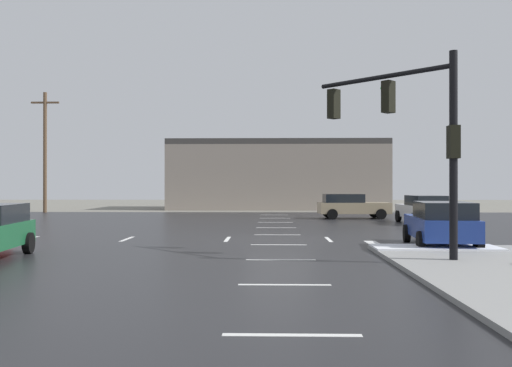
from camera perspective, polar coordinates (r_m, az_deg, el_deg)
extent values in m
plane|color=slate|center=(22.05, 2.26, -5.81)|extent=(120.00, 120.00, 0.00)
cube|color=#232326|center=(22.05, 2.26, -5.78)|extent=(44.00, 44.00, 0.02)
cube|color=white|center=(18.82, 17.94, -6.25)|extent=(4.00, 1.60, 0.06)
cube|color=silver|center=(8.23, 3.72, -15.26)|extent=(2.00, 0.15, 0.01)
cube|color=silver|center=(12.13, 2.95, -10.34)|extent=(2.00, 0.15, 0.01)
cube|color=silver|center=(16.09, 2.57, -7.82)|extent=(2.00, 0.15, 0.01)
cube|color=silver|center=(20.06, 2.34, -6.30)|extent=(2.00, 0.15, 0.01)
cube|color=silver|center=(24.04, 2.19, -5.28)|extent=(2.00, 0.15, 0.01)
cube|color=silver|center=(28.02, 2.08, -4.55)|extent=(2.00, 0.15, 0.01)
cube|color=silver|center=(32.01, 2.00, -4.01)|extent=(2.00, 0.15, 0.01)
cube|color=silver|center=(36.00, 1.94, -3.58)|extent=(2.00, 0.15, 0.01)
cube|color=silver|center=(40.00, 1.89, -3.24)|extent=(2.00, 0.15, 0.01)
cube|color=silver|center=(24.08, -22.39, -5.26)|extent=(0.15, 2.00, 0.01)
cube|color=silver|center=(22.77, -13.10, -5.57)|extent=(0.15, 2.00, 0.01)
cube|color=silver|center=(22.11, -2.96, -5.73)|extent=(0.15, 2.00, 0.01)
cube|color=silver|center=(22.17, 7.46, -5.71)|extent=(0.15, 2.00, 0.01)
cube|color=silver|center=(22.93, 17.50, -5.52)|extent=(0.15, 2.00, 0.01)
cube|color=silver|center=(18.47, 13.45, -6.83)|extent=(0.45, 7.00, 0.01)
cylinder|color=black|center=(16.03, 19.60, 2.76)|extent=(0.22, 0.22, 5.69)
cylinder|color=black|center=(17.45, 12.78, 10.60)|extent=(3.34, 3.30, 0.14)
cube|color=black|center=(17.22, 13.42, 8.64)|extent=(0.45, 0.45, 0.95)
sphere|color=#19D833|center=(17.35, 12.96, 9.52)|extent=(0.20, 0.20, 0.20)
cube|color=black|center=(18.40, 7.98, 8.07)|extent=(0.45, 0.45, 0.95)
sphere|color=#19D833|center=(18.54, 7.59, 8.90)|extent=(0.20, 0.20, 0.20)
cube|color=black|center=(16.05, 19.60, 4.03)|extent=(0.28, 0.36, 0.90)
cube|color=gray|center=(51.06, 2.20, 0.58)|extent=(19.32, 8.00, 5.66)
cube|color=#3F3D3A|center=(51.19, 2.20, 4.03)|extent=(19.32, 8.00, 0.50)
cube|color=white|center=(32.42, 16.65, -2.75)|extent=(2.00, 4.58, 0.70)
cube|color=black|center=(31.75, 17.02, -1.68)|extent=(1.76, 2.55, 0.55)
cylinder|color=black|center=(33.64, 14.39, -3.26)|extent=(0.25, 0.67, 0.66)
cylinder|color=black|center=(34.16, 17.31, -3.21)|extent=(0.25, 0.67, 0.66)
cylinder|color=black|center=(30.71, 15.92, -3.55)|extent=(0.25, 0.67, 0.66)
cylinder|color=black|center=(31.28, 19.08, -3.49)|extent=(0.25, 0.67, 0.66)
sphere|color=white|center=(34.36, 14.61, -2.61)|extent=(0.18, 0.18, 0.18)
sphere|color=white|center=(34.68, 16.45, -2.58)|extent=(0.18, 0.18, 0.18)
cube|color=tan|center=(36.18, 10.01, -2.49)|extent=(4.58, 2.01, 0.70)
cube|color=black|center=(36.03, 8.96, -1.50)|extent=(2.55, 1.77, 0.55)
cylinder|color=black|center=(37.40, 12.04, -2.95)|extent=(0.67, 0.25, 0.66)
cylinder|color=black|center=(35.65, 12.71, -3.08)|extent=(0.67, 0.25, 0.66)
cylinder|color=black|center=(36.82, 7.40, -2.99)|extent=(0.67, 0.25, 0.66)
cylinder|color=black|center=(35.04, 7.84, -3.14)|extent=(0.67, 0.25, 0.66)
sphere|color=white|center=(37.23, 13.16, -2.42)|extent=(0.18, 0.18, 0.18)
sphere|color=white|center=(36.12, 13.62, -2.49)|extent=(0.18, 0.18, 0.18)
cube|color=navy|center=(20.42, 18.33, -4.28)|extent=(2.22, 4.65, 0.70)
cube|color=black|center=(19.72, 18.72, -2.60)|extent=(1.89, 2.62, 0.55)
cylinder|color=black|center=(21.80, 15.20, -4.94)|extent=(0.28, 0.68, 0.66)
cylinder|color=black|center=(22.13, 19.84, -4.87)|extent=(0.28, 0.68, 0.66)
cylinder|color=black|center=(18.79, 16.55, -5.71)|extent=(0.28, 0.68, 0.66)
cylinder|color=black|center=(19.17, 21.89, -5.59)|extent=(0.28, 0.68, 0.66)
sphere|color=white|center=(22.48, 15.78, -3.90)|extent=(0.18, 0.18, 0.18)
sphere|color=white|center=(22.69, 18.66, -3.86)|extent=(0.18, 0.18, 0.18)
cylinder|color=black|center=(18.89, -22.31, -5.67)|extent=(0.29, 0.68, 0.66)
cylinder|color=brown|center=(46.62, -20.83, 2.99)|extent=(0.28, 0.28, 9.45)
cube|color=brown|center=(47.00, -20.83, 7.77)|extent=(2.20, 0.14, 0.14)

